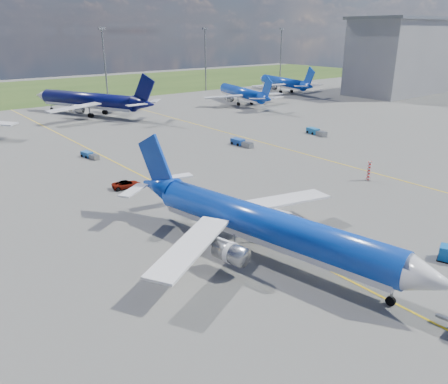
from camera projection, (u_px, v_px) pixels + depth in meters
ground at (287, 249)px, 45.68m from camera, size 400.00×400.00×0.00m
taxiway_lines at (155, 182)px, 66.12m from camera, size 60.25×160.00×0.02m
floodlight_masts at (40, 63)px, 127.96m from camera, size 202.20×0.50×22.70m
terminal_building at (402, 56)px, 155.22m from camera, size 42.00×22.00×26.00m
warning_post at (369, 171)px, 66.20m from camera, size 0.50×0.50×3.00m
bg_jet_n at (90, 115)px, 118.64m from camera, size 48.16×53.47×11.45m
bg_jet_ne at (242, 104)px, 136.73m from camera, size 36.75×43.00×9.69m
bg_jet_ene at (282, 92)px, 163.53m from camera, size 37.57×44.21×10.03m
main_airliner at (266, 257)px, 44.11m from camera, size 35.50×42.71×9.95m
service_car_b at (127, 184)px, 63.18m from camera, size 4.48×2.81×1.15m
service_car_c at (157, 163)px, 72.83m from camera, size 3.46×5.04×1.35m
baggage_tug_w at (241, 143)px, 86.78m from camera, size 1.63×5.38×1.20m
baggage_tug_c at (90, 155)px, 78.44m from camera, size 1.90×4.55×0.99m
baggage_tug_e at (316, 132)px, 96.14m from camera, size 2.33×5.63×1.23m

